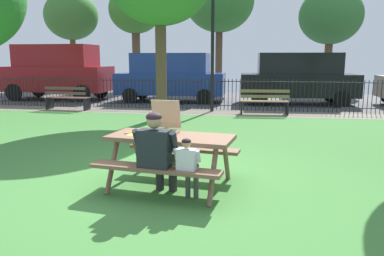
# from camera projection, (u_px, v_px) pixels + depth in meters

# --- Properties ---
(ground) EXTENTS (28.00, 12.17, 0.02)m
(ground) POSITION_uv_depth(u_px,v_px,m) (193.00, 149.00, 7.90)
(ground) COLOR #438039
(cobblestone_walkway) EXTENTS (28.00, 1.40, 0.01)m
(cobblestone_walkway) POSITION_uv_depth(u_px,v_px,m) (218.00, 113.00, 13.13)
(cobblestone_walkway) COLOR gray
(street_asphalt) EXTENTS (28.00, 7.23, 0.01)m
(street_asphalt) POSITION_uv_depth(u_px,v_px,m) (228.00, 100.00, 17.31)
(street_asphalt) COLOR #515154
(picnic_table_foreground) EXTENTS (1.98, 1.71, 0.79)m
(picnic_table_foreground) POSITION_uv_depth(u_px,v_px,m) (171.00, 147.00, 5.50)
(picnic_table_foreground) COLOR brown
(picnic_table_foreground) RESTS_ON ground
(pizza_box_open) EXTENTS (0.48, 0.54, 0.49)m
(pizza_box_open) POSITION_uv_depth(u_px,v_px,m) (163.00, 128.00, 5.56)
(pizza_box_open) COLOR tan
(pizza_box_open) RESTS_ON picnic_table_foreground
(pizza_slice_on_table) EXTENTS (0.29, 0.28, 0.02)m
(pizza_slice_on_table) POSITION_uv_depth(u_px,v_px,m) (133.00, 134.00, 5.57)
(pizza_slice_on_table) COLOR yellow
(pizza_slice_on_table) RESTS_ON picnic_table_foreground
(adult_at_table) EXTENTS (0.63, 0.63, 1.19)m
(adult_at_table) POSITION_uv_depth(u_px,v_px,m) (157.00, 151.00, 5.02)
(adult_at_table) COLOR #272727
(adult_at_table) RESTS_ON ground
(child_at_table) EXTENTS (0.37, 0.36, 0.87)m
(child_at_table) POSITION_uv_depth(u_px,v_px,m) (188.00, 164.00, 4.90)
(child_at_table) COLOR #484848
(child_at_table) RESTS_ON ground
(iron_fence_streetside) EXTENTS (19.76, 0.03, 1.14)m
(iron_fence_streetside) POSITION_uv_depth(u_px,v_px,m) (221.00, 94.00, 13.70)
(iron_fence_streetside) COLOR black
(iron_fence_streetside) RESTS_ON ground
(park_bench_left) EXTENTS (1.62, 0.54, 0.85)m
(park_bench_left) POSITION_uv_depth(u_px,v_px,m) (67.00, 98.00, 13.82)
(park_bench_left) COLOR brown
(park_bench_left) RESTS_ON ground
(park_bench_center) EXTENTS (1.63, 0.58, 0.85)m
(park_bench_center) POSITION_uv_depth(u_px,v_px,m) (264.00, 102.00, 12.66)
(park_bench_center) COLOR olive
(park_bench_center) RESTS_ON ground
(lamp_post_walkway) EXTENTS (0.28, 0.28, 4.45)m
(lamp_post_walkway) POSITION_uv_depth(u_px,v_px,m) (213.00, 34.00, 12.97)
(lamp_post_walkway) COLOR black
(lamp_post_walkway) RESTS_ON ground
(parked_car_left) EXTENTS (4.70, 2.08, 2.46)m
(parked_car_left) POSITION_uv_depth(u_px,v_px,m) (57.00, 71.00, 17.06)
(parked_car_left) COLOR maroon
(parked_car_left) RESTS_ON ground
(parked_car_center) EXTENTS (4.62, 2.00, 2.08)m
(parked_car_center) POSITION_uv_depth(u_px,v_px,m) (171.00, 76.00, 16.24)
(parked_car_center) COLOR navy
(parked_car_center) RESTS_ON ground
(parked_car_right) EXTENTS (4.68, 2.12, 2.08)m
(parked_car_right) POSITION_uv_depth(u_px,v_px,m) (298.00, 77.00, 15.37)
(parked_car_right) COLOR black
(parked_car_right) RESTS_ON ground
(far_tree_left) EXTENTS (3.18, 3.18, 5.81)m
(far_tree_left) POSITION_uv_depth(u_px,v_px,m) (71.00, 16.00, 22.69)
(far_tree_left) COLOR brown
(far_tree_left) RESTS_ON ground
(far_tree_midleft) EXTENTS (3.07, 3.07, 6.04)m
(far_tree_midleft) POSITION_uv_depth(u_px,v_px,m) (135.00, 11.00, 22.00)
(far_tree_midleft) COLOR brown
(far_tree_midleft) RESTS_ON ground
(far_tree_center) EXTENTS (3.88, 3.88, 6.79)m
(far_tree_center) POSITION_uv_depth(u_px,v_px,m) (220.00, 1.00, 21.11)
(far_tree_center) COLOR brown
(far_tree_center) RESTS_ON ground
(far_tree_midright) EXTENTS (3.36, 3.36, 5.63)m
(far_tree_midright) POSITION_uv_depth(u_px,v_px,m) (331.00, 16.00, 20.30)
(far_tree_midright) COLOR brown
(far_tree_midright) RESTS_ON ground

